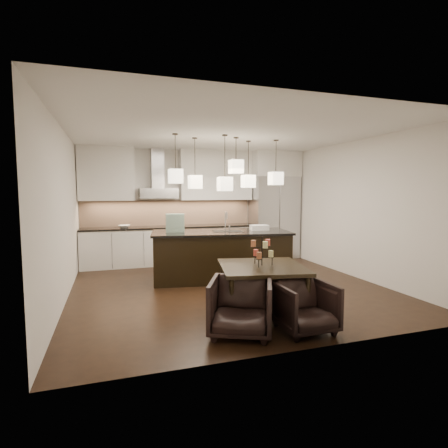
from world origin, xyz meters
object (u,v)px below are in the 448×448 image
object	(u,v)px
refrigerator	(274,217)
armchair_left	(241,307)
island_body	(221,256)
armchair_right	(305,307)
dining_table	(262,289)

from	to	relation	value
refrigerator	armchair_left	size ratio (longest dim) A/B	2.80
island_body	armchair_right	world-z (taller)	island_body
island_body	dining_table	bearing A→B (deg)	-82.13
armchair_right	dining_table	bearing A→B (deg)	107.48
refrigerator	armchair_left	xyz separation A→B (m)	(-2.64, -4.51, -0.73)
dining_table	armchair_right	world-z (taller)	dining_table
dining_table	armchair_left	bearing A→B (deg)	-120.75
refrigerator	island_body	distance (m)	2.79
refrigerator	dining_table	xyz separation A→B (m)	(-2.09, -3.90, -0.72)
island_body	armchair_right	distance (m)	2.88
dining_table	island_body	bearing A→B (deg)	100.22
refrigerator	island_body	bearing A→B (deg)	-138.58
armchair_left	island_body	bearing A→B (deg)	102.56
dining_table	armchair_left	xyz separation A→B (m)	(-0.55, -0.61, -0.00)
dining_table	armchair_left	world-z (taller)	dining_table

